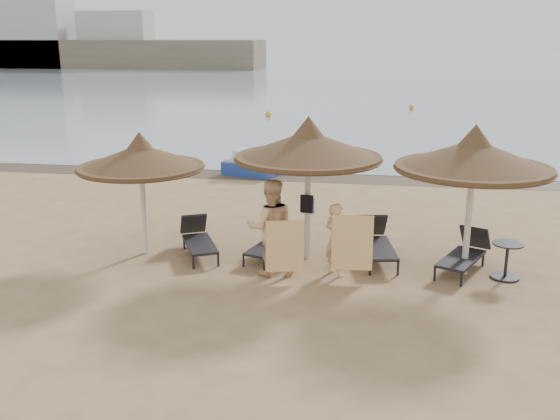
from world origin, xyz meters
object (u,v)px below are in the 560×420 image
at_px(side_table, 506,262).
at_px(person_left, 271,220).
at_px(lounger_far_right, 465,253).
at_px(pedal_boat, 251,166).
at_px(person_right, 336,234).
at_px(lounger_near_left, 272,242).
at_px(palapa_center, 308,146).
at_px(palapa_left, 141,158).
at_px(lounger_far_left, 198,238).
at_px(palapa_right, 474,156).
at_px(lounger_near_right, 376,241).

relative_size(side_table, person_left, 0.32).
distance_m(lounger_far_right, pedal_boat, 10.62).
relative_size(lounger_far_right, person_right, 1.07).
bearing_deg(lounger_near_left, lounger_far_right, 14.03).
bearing_deg(palapa_center, person_left, -120.30).
distance_m(palapa_left, person_right, 4.69).
height_order(lounger_far_left, person_right, person_right).
bearing_deg(palapa_right, lounger_far_right, 82.38).
xyz_separation_m(person_right, pedal_boat, (-3.64, 9.26, -0.58)).
relative_size(palapa_center, person_right, 1.78).
height_order(palapa_center, pedal_boat, palapa_center).
distance_m(lounger_far_left, side_table, 6.77).
xyz_separation_m(side_table, person_left, (-4.87, -0.52, 0.84)).
xyz_separation_m(palapa_left, lounger_far_left, (1.20, 0.17, -1.89)).
bearing_deg(palapa_right, palapa_center, 172.90).
bearing_deg(palapa_right, pedal_boat, 126.01).
height_order(lounger_far_left, lounger_near_left, lounger_far_left).
xyz_separation_m(lounger_far_right, side_table, (0.78, -0.40, -0.01)).
height_order(palapa_center, lounger_far_left, palapa_center).
height_order(palapa_left, person_right, palapa_left).
relative_size(palapa_left, lounger_near_left, 1.62).
distance_m(palapa_center, lounger_near_left, 2.37).
distance_m(lounger_near_right, person_right, 1.53).
relative_size(lounger_near_left, person_left, 0.74).
height_order(lounger_near_left, lounger_far_right, lounger_far_right).
distance_m(palapa_right, person_left, 4.33).
distance_m(palapa_right, lounger_near_left, 4.78).
relative_size(lounger_far_right, pedal_boat, 0.88).
distance_m(lounger_far_right, person_left, 4.28).
distance_m(lounger_far_left, lounger_near_left, 1.72).
bearing_deg(palapa_right, lounger_near_right, 160.92).
height_order(palapa_left, lounger_near_left, palapa_left).
bearing_deg(palapa_right, palapa_left, 178.49).
bearing_deg(palapa_left, person_left, -15.72).
distance_m(palapa_left, person_left, 3.37).
relative_size(palapa_right, lounger_near_right, 1.57).
xyz_separation_m(lounger_far_left, side_table, (6.75, -0.51, -0.00)).
xyz_separation_m(lounger_near_right, pedal_boat, (-4.48, 8.09, -0.06)).
bearing_deg(lounger_near_right, lounger_far_left, 174.53).
bearing_deg(pedal_boat, person_right, -49.55).
distance_m(palapa_right, lounger_near_right, 2.91).
height_order(palapa_left, lounger_far_right, palapa_left).
bearing_deg(lounger_far_left, person_left, -54.24).
bearing_deg(side_table, palapa_right, 168.89).
distance_m(palapa_right, side_table, 2.32).
height_order(palapa_left, person_left, palapa_left).
bearing_deg(pedal_boat, palapa_left, -76.33).
distance_m(palapa_center, lounger_far_right, 4.09).
relative_size(person_right, pedal_boat, 0.83).
height_order(palapa_left, palapa_right, palapa_right).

